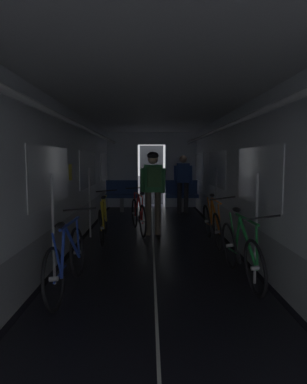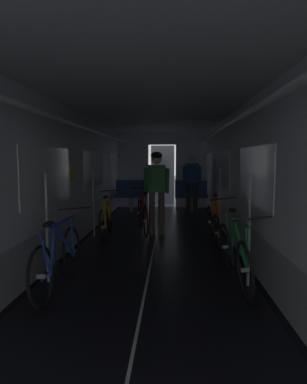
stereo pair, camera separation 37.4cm
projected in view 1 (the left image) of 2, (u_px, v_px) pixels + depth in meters
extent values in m
cube|color=black|center=(66.00, 258.00, 5.44)|extent=(0.08, 11.50, 0.01)
cube|color=black|center=(241.00, 257.00, 5.47)|extent=(0.08, 11.50, 0.01)
cube|color=beige|center=(154.00, 257.00, 5.45)|extent=(0.03, 11.27, 0.00)
cube|color=#9EA0A5|center=(59.00, 239.00, 5.41)|extent=(0.12, 11.50, 0.60)
cube|color=silver|center=(57.00, 162.00, 5.29)|extent=(0.12, 11.50, 1.85)
cube|color=white|center=(51.00, 175.00, 4.73)|extent=(0.02, 1.90, 0.80)
cube|color=white|center=(88.00, 169.00, 7.59)|extent=(0.02, 1.90, 0.80)
cube|color=white|center=(105.00, 167.00, 10.46)|extent=(0.02, 1.90, 0.80)
cube|color=yellow|center=(70.00, 172.00, 5.89)|extent=(0.01, 0.20, 0.28)
cylinder|color=white|center=(78.00, 125.00, 5.24)|extent=(0.07, 11.04, 0.07)
cylinder|color=#B7BABF|center=(53.00, 230.00, 4.23)|extent=(0.04, 0.04, 1.40)
cylinder|color=#B7BABF|center=(90.00, 203.00, 6.81)|extent=(0.04, 0.04, 1.40)
cube|color=#9EA0A5|center=(248.00, 239.00, 5.44)|extent=(0.12, 11.50, 0.60)
cube|color=silver|center=(250.00, 162.00, 5.32)|extent=(0.12, 11.50, 1.85)
cube|color=white|center=(257.00, 175.00, 4.77)|extent=(0.02, 1.90, 0.80)
cube|color=white|center=(217.00, 169.00, 7.63)|extent=(0.02, 1.90, 0.80)
cube|color=white|center=(198.00, 167.00, 10.49)|extent=(0.02, 1.90, 0.80)
cube|color=yellow|center=(248.00, 174.00, 5.21)|extent=(0.01, 0.20, 0.28)
cylinder|color=white|center=(229.00, 125.00, 5.26)|extent=(0.07, 11.04, 0.07)
cylinder|color=#B7BABF|center=(256.00, 229.00, 4.25)|extent=(0.04, 0.04, 1.40)
cylinder|color=#B7BABF|center=(216.00, 203.00, 6.84)|extent=(0.04, 0.04, 1.40)
cube|color=silver|center=(123.00, 170.00, 11.11)|extent=(1.00, 0.12, 2.45)
cube|color=silver|center=(181.00, 170.00, 11.13)|extent=(1.00, 0.12, 2.45)
cube|color=silver|center=(152.00, 138.00, 11.02)|extent=(0.90, 0.12, 0.40)
cube|color=#4C4F54|center=(152.00, 175.00, 11.83)|extent=(0.81, 0.04, 2.05)
cube|color=silver|center=(154.00, 98.00, 5.21)|extent=(3.14, 11.62, 0.12)
cylinder|color=gray|center=(122.00, 205.00, 10.15)|extent=(0.12, 0.12, 0.44)
cube|color=#2D4784|center=(122.00, 196.00, 10.12)|extent=(0.96, 0.44, 0.10)
cube|color=#2D4784|center=(122.00, 187.00, 10.29)|extent=(0.96, 0.08, 0.40)
torus|color=gray|center=(108.00, 180.00, 10.29)|extent=(0.14, 0.14, 0.02)
cylinder|color=gray|center=(182.00, 205.00, 10.17)|extent=(0.12, 0.12, 0.44)
cube|color=#2D4784|center=(182.00, 196.00, 10.14)|extent=(0.96, 0.44, 0.10)
cube|color=#2D4784|center=(181.00, 187.00, 10.31)|extent=(0.96, 0.08, 0.40)
torus|color=gray|center=(167.00, 180.00, 10.31)|extent=(0.14, 0.14, 0.02)
torus|color=black|center=(54.00, 279.00, 3.52)|extent=(0.11, 0.67, 0.67)
cylinder|color=#B2B2B7|center=(54.00, 279.00, 3.52)|extent=(0.10, 0.05, 0.06)
torus|color=black|center=(77.00, 252.00, 4.54)|extent=(0.11, 0.67, 0.67)
cylinder|color=#B2B2B7|center=(77.00, 252.00, 4.54)|extent=(0.10, 0.05, 0.06)
cylinder|color=#2342B7|center=(72.00, 242.00, 4.20)|extent=(0.10, 0.54, 0.56)
cylinder|color=#2342B7|center=(63.00, 251.00, 3.79)|extent=(0.07, 0.34, 0.55)
cylinder|color=#2342B7|center=(70.00, 223.00, 4.02)|extent=(0.06, 0.82, 0.04)
cylinder|color=#2342B7|center=(57.00, 254.00, 3.57)|extent=(0.07, 0.16, 0.49)
cylinder|color=#2342B7|center=(60.00, 274.00, 3.75)|extent=(0.03, 0.45, 0.07)
cylinder|color=#2342B7|center=(78.00, 235.00, 4.48)|extent=(0.07, 0.09, 0.49)
cylinder|color=black|center=(65.00, 269.00, 3.97)|extent=(0.03, 0.17, 0.17)
ellipsoid|color=black|center=(60.00, 225.00, 3.59)|extent=(0.10, 0.24, 0.07)
cylinder|color=black|center=(80.00, 209.00, 4.47)|extent=(0.44, 0.04, 0.06)
torus|color=black|center=(207.00, 221.00, 6.82)|extent=(0.13, 0.67, 0.67)
cylinder|color=#B2B2B7|center=(207.00, 221.00, 6.82)|extent=(0.10, 0.05, 0.06)
torus|color=black|center=(218.00, 232.00, 5.81)|extent=(0.13, 0.67, 0.67)
cylinder|color=#B2B2B7|center=(218.00, 232.00, 5.81)|extent=(0.10, 0.05, 0.06)
cylinder|color=orange|center=(216.00, 216.00, 6.10)|extent=(0.11, 0.54, 0.56)
cylinder|color=orange|center=(211.00, 213.00, 6.51)|extent=(0.10, 0.34, 0.55)
cylinder|color=orange|center=(216.00, 201.00, 6.23)|extent=(0.04, 0.82, 0.04)
cylinder|color=orange|center=(209.00, 210.00, 6.73)|extent=(0.09, 0.16, 0.49)
cylinder|color=orange|center=(209.00, 224.00, 6.60)|extent=(0.03, 0.45, 0.07)
cylinder|color=orange|center=(219.00, 218.00, 5.82)|extent=(0.09, 0.09, 0.49)
cylinder|color=black|center=(211.00, 228.00, 6.38)|extent=(0.03, 0.17, 0.17)
ellipsoid|color=black|center=(212.00, 195.00, 6.65)|extent=(0.10, 0.24, 0.07)
cylinder|color=black|center=(222.00, 198.00, 5.76)|extent=(0.44, 0.03, 0.08)
torus|color=black|center=(229.00, 246.00, 4.89)|extent=(0.14, 0.67, 0.67)
cylinder|color=#B2B2B7|center=(229.00, 246.00, 4.89)|extent=(0.10, 0.06, 0.06)
torus|color=black|center=(255.00, 268.00, 3.88)|extent=(0.14, 0.67, 0.67)
cylinder|color=#B2B2B7|center=(255.00, 268.00, 3.88)|extent=(0.10, 0.06, 0.06)
cylinder|color=#1E8438|center=(248.00, 243.00, 4.17)|extent=(0.13, 0.54, 0.56)
cylinder|color=#1E8438|center=(238.00, 235.00, 4.58)|extent=(0.08, 0.35, 0.55)
cylinder|color=#1E8438|center=(246.00, 219.00, 4.30)|extent=(0.08, 0.82, 0.04)
cylinder|color=#1E8438|center=(233.00, 230.00, 4.80)|extent=(0.08, 0.16, 0.49)
cylinder|color=#1E8438|center=(234.00, 251.00, 4.67)|extent=(0.05, 0.45, 0.07)
cylinder|color=#1E8438|center=(257.00, 247.00, 3.89)|extent=(0.08, 0.09, 0.49)
cylinder|color=black|center=(239.00, 258.00, 4.45)|extent=(0.04, 0.17, 0.17)
ellipsoid|color=black|center=(237.00, 210.00, 4.73)|extent=(0.11, 0.25, 0.07)
cylinder|color=black|center=(261.00, 218.00, 3.84)|extent=(0.44, 0.05, 0.07)
torus|color=black|center=(101.00, 228.00, 6.13)|extent=(0.13, 0.67, 0.67)
cylinder|color=#B2B2B7|center=(101.00, 228.00, 6.13)|extent=(0.10, 0.06, 0.06)
torus|color=black|center=(105.00, 218.00, 7.15)|extent=(0.13, 0.67, 0.67)
cylinder|color=#B2B2B7|center=(105.00, 218.00, 7.15)|extent=(0.10, 0.06, 0.06)
cylinder|color=yellow|center=(104.00, 210.00, 6.81)|extent=(0.05, 0.54, 0.56)
cylinder|color=yellow|center=(103.00, 213.00, 6.41)|extent=(0.10, 0.34, 0.55)
cylinder|color=yellow|center=(105.00, 198.00, 6.63)|extent=(0.09, 0.82, 0.04)
cylinder|color=yellow|center=(102.00, 214.00, 6.18)|extent=(0.05, 0.17, 0.49)
cylinder|color=yellow|center=(102.00, 227.00, 6.36)|extent=(0.06, 0.45, 0.07)
cylinder|color=yellow|center=(105.00, 207.00, 7.09)|extent=(0.07, 0.09, 0.49)
cylinder|color=black|center=(103.00, 226.00, 6.58)|extent=(0.04, 0.17, 0.17)
ellipsoid|color=black|center=(103.00, 197.00, 6.20)|extent=(0.11, 0.25, 0.07)
cylinder|color=black|center=(106.00, 191.00, 7.08)|extent=(0.44, 0.05, 0.06)
cylinder|color=brown|center=(148.00, 214.00, 7.05)|extent=(0.13, 0.13, 0.90)
cylinder|color=brown|center=(158.00, 213.00, 7.07)|extent=(0.13, 0.13, 0.90)
cube|color=#337F47|center=(153.00, 178.00, 6.99)|extent=(0.38, 0.26, 0.56)
cylinder|color=#337F47|center=(142.00, 181.00, 6.99)|extent=(0.11, 0.21, 0.53)
cylinder|color=#337F47|center=(163.00, 181.00, 7.04)|extent=(0.11, 0.21, 0.53)
sphere|color=beige|center=(153.00, 159.00, 6.95)|extent=(0.21, 0.21, 0.21)
ellipsoid|color=black|center=(153.00, 156.00, 6.95)|extent=(0.27, 0.31, 0.16)
cube|color=#3D703D|center=(154.00, 177.00, 6.82)|extent=(0.30, 0.19, 0.40)
torus|color=black|center=(143.00, 221.00, 6.82)|extent=(0.19, 0.67, 0.67)
cylinder|color=#B2B2B7|center=(143.00, 221.00, 6.82)|extent=(0.10, 0.07, 0.05)
torus|color=black|center=(135.00, 213.00, 7.81)|extent=(0.19, 0.67, 0.67)
cylinder|color=#B2B2B7|center=(135.00, 213.00, 7.81)|extent=(0.10, 0.07, 0.05)
cylinder|color=red|center=(137.00, 206.00, 7.49)|extent=(0.14, 0.54, 0.56)
cylinder|color=red|center=(140.00, 208.00, 7.09)|extent=(0.12, 0.34, 0.55)
cylinder|color=red|center=(138.00, 194.00, 7.31)|extent=(0.20, 0.81, 0.03)
cylinder|color=red|center=(142.00, 209.00, 6.87)|extent=(0.05, 0.17, 0.49)
cylinder|color=red|center=(141.00, 220.00, 7.04)|extent=(0.12, 0.45, 0.07)
cylinder|color=red|center=(135.00, 203.00, 7.76)|extent=(0.06, 0.09, 0.49)
cylinder|color=black|center=(139.00, 219.00, 7.26)|extent=(0.05, 0.17, 0.17)
ellipsoid|color=black|center=(142.00, 194.00, 6.89)|extent=(0.14, 0.25, 0.06)
cylinder|color=black|center=(135.00, 188.00, 7.75)|extent=(0.44, 0.11, 0.03)
cylinder|color=#2D2D33|center=(186.00, 198.00, 9.85)|extent=(0.13, 0.13, 0.90)
cylinder|color=#2D2D33|center=(179.00, 198.00, 9.85)|extent=(0.13, 0.13, 0.90)
cube|color=#2D4C99|center=(183.00, 173.00, 9.78)|extent=(0.36, 0.22, 0.56)
cylinder|color=#2D4C99|center=(191.00, 175.00, 9.77)|extent=(0.09, 0.20, 0.53)
cylinder|color=#2D4C99|center=(175.00, 175.00, 9.76)|extent=(0.09, 0.20, 0.53)
sphere|color=tan|center=(183.00, 159.00, 9.74)|extent=(0.21, 0.21, 0.21)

